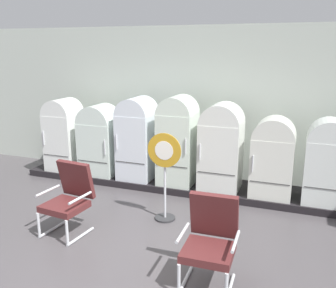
# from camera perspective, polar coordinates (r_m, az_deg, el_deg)

# --- Properties ---
(ground) EXTENTS (12.00, 10.00, 0.05)m
(ground) POSITION_cam_1_polar(r_m,az_deg,el_deg) (4.74, -10.15, -19.27)
(ground) COLOR #4B4749
(back_wall) EXTENTS (11.76, 0.12, 3.01)m
(back_wall) POSITION_cam_1_polar(r_m,az_deg,el_deg) (7.40, 3.74, 6.16)
(back_wall) COLOR beige
(back_wall) RESTS_ON ground
(display_plinth) EXTENTS (6.38, 0.95, 0.12)m
(display_plinth) POSITION_cam_1_polar(r_m,az_deg,el_deg) (7.18, 2.09, -6.13)
(display_plinth) COLOR black
(display_plinth) RESTS_ON ground
(refrigerator_0) EXTENTS (0.63, 0.66, 1.47)m
(refrigerator_0) POSITION_cam_1_polar(r_m,az_deg,el_deg) (7.96, -15.68, 1.73)
(refrigerator_0) COLOR white
(refrigerator_0) RESTS_ON display_plinth
(refrigerator_1) EXTENTS (0.71, 0.64, 1.40)m
(refrigerator_1) POSITION_cam_1_polar(r_m,az_deg,el_deg) (7.51, -10.45, 0.89)
(refrigerator_1) COLOR silver
(refrigerator_1) RESTS_ON display_plinth
(refrigerator_2) EXTENTS (0.64, 0.72, 1.58)m
(refrigerator_2) POSITION_cam_1_polar(r_m,az_deg,el_deg) (7.14, -4.73, 1.27)
(refrigerator_2) COLOR white
(refrigerator_2) RESTS_ON display_plinth
(refrigerator_3) EXTENTS (0.64, 0.68, 1.64)m
(refrigerator_3) POSITION_cam_1_polar(r_m,az_deg,el_deg) (6.82, 1.48, 0.99)
(refrigerator_3) COLOR silver
(refrigerator_3) RESTS_ON display_plinth
(refrigerator_4) EXTENTS (0.71, 0.69, 1.55)m
(refrigerator_4) POSITION_cam_1_polar(r_m,az_deg,el_deg) (6.63, 8.16, -0.07)
(refrigerator_4) COLOR white
(refrigerator_4) RESTS_ON display_plinth
(refrigerator_5) EXTENTS (0.69, 0.61, 1.36)m
(refrigerator_5) POSITION_cam_1_polar(r_m,az_deg,el_deg) (6.50, 15.77, -1.73)
(refrigerator_5) COLOR silver
(refrigerator_5) RESTS_ON display_plinth
(refrigerator_6) EXTENTS (0.68, 0.62, 1.39)m
(refrigerator_6) POSITION_cam_1_polar(r_m,az_deg,el_deg) (6.50, 23.22, -2.24)
(refrigerator_6) COLOR silver
(refrigerator_6) RESTS_ON display_plinth
(armchair_left) EXTENTS (0.67, 0.70, 1.02)m
(armchair_left) POSITION_cam_1_polar(r_m,az_deg,el_deg) (5.54, -14.92, -7.70)
(armchair_left) COLOR silver
(armchair_left) RESTS_ON ground
(armchair_right) EXTENTS (0.63, 0.66, 1.02)m
(armchair_right) POSITION_cam_1_polar(r_m,az_deg,el_deg) (4.30, 6.54, -14.09)
(armchair_right) COLOR silver
(armchair_right) RESTS_ON ground
(sign_stand) EXTENTS (0.53, 0.32, 1.38)m
(sign_stand) POSITION_cam_1_polar(r_m,az_deg,el_deg) (5.64, -0.53, -4.90)
(sign_stand) COLOR #2D2D30
(sign_stand) RESTS_ON ground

